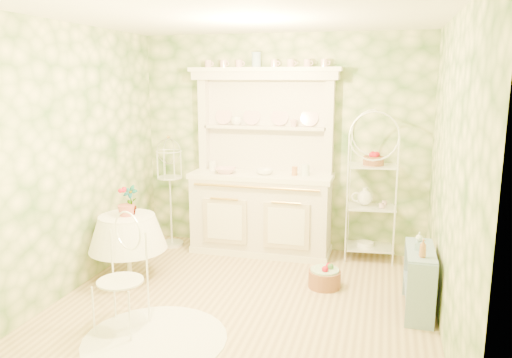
% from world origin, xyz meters
% --- Properties ---
extents(floor, '(3.60, 3.60, 0.00)m').
position_xyz_m(floor, '(0.00, 0.00, 0.00)').
color(floor, tan).
rests_on(floor, ground).
extents(ceiling, '(3.60, 3.60, 0.00)m').
position_xyz_m(ceiling, '(0.00, 0.00, 2.70)').
color(ceiling, white).
rests_on(ceiling, floor).
extents(wall_left, '(3.60, 3.60, 0.00)m').
position_xyz_m(wall_left, '(-1.80, 0.00, 1.35)').
color(wall_left, beige).
rests_on(wall_left, floor).
extents(wall_right, '(3.60, 3.60, 0.00)m').
position_xyz_m(wall_right, '(1.80, 0.00, 1.35)').
color(wall_right, beige).
rests_on(wall_right, floor).
extents(wall_back, '(3.60, 3.60, 0.00)m').
position_xyz_m(wall_back, '(0.00, 1.80, 1.35)').
color(wall_back, beige).
rests_on(wall_back, floor).
extents(wall_front, '(3.60, 3.60, 0.00)m').
position_xyz_m(wall_front, '(0.00, -1.80, 1.35)').
color(wall_front, beige).
rests_on(wall_front, floor).
extents(kitchen_dresser, '(1.87, 0.61, 2.29)m').
position_xyz_m(kitchen_dresser, '(-0.20, 1.52, 1.15)').
color(kitchen_dresser, white).
rests_on(kitchen_dresser, floor).
extents(bakers_rack, '(0.63, 0.48, 1.89)m').
position_xyz_m(bakers_rack, '(1.14, 1.61, 0.95)').
color(bakers_rack, white).
rests_on(bakers_rack, floor).
extents(side_shelf, '(0.34, 0.72, 0.60)m').
position_xyz_m(side_shelf, '(1.63, 0.28, 0.30)').
color(side_shelf, '#82A0B8').
rests_on(side_shelf, floor).
extents(round_table, '(0.90, 0.90, 0.78)m').
position_xyz_m(round_table, '(-1.39, 0.32, 0.39)').
color(round_table, white).
rests_on(round_table, floor).
extents(cafe_chair, '(0.58, 0.58, 0.96)m').
position_xyz_m(cafe_chair, '(-0.89, -0.73, 0.48)').
color(cafe_chair, white).
rests_on(cafe_chair, floor).
extents(birdcage_stand, '(0.39, 0.39, 1.54)m').
position_xyz_m(birdcage_stand, '(-1.40, 1.46, 0.77)').
color(birdcage_stand, white).
rests_on(birdcage_stand, floor).
extents(floor_basket, '(0.34, 0.34, 0.20)m').
position_xyz_m(floor_basket, '(0.71, 0.62, 0.10)').
color(floor_basket, '#945D3B').
rests_on(floor_basket, floor).
extents(lace_rug, '(1.24, 1.24, 0.01)m').
position_xyz_m(lace_rug, '(-0.54, -0.82, 0.01)').
color(lace_rug, white).
rests_on(lace_rug, floor).
extents(bowl_floral, '(0.32, 0.32, 0.07)m').
position_xyz_m(bowl_floral, '(-0.63, 1.43, 1.02)').
color(bowl_floral, white).
rests_on(bowl_floral, kitchen_dresser).
extents(bowl_white, '(0.28, 0.28, 0.07)m').
position_xyz_m(bowl_white, '(-0.14, 1.47, 1.02)').
color(bowl_white, white).
rests_on(bowl_white, kitchen_dresser).
extents(cup_left, '(0.17, 0.17, 0.11)m').
position_xyz_m(cup_left, '(-0.56, 1.68, 1.61)').
color(cup_left, white).
rests_on(cup_left, kitchen_dresser).
extents(cup_right, '(0.11, 0.11, 0.09)m').
position_xyz_m(cup_right, '(0.17, 1.68, 1.61)').
color(cup_right, white).
rests_on(cup_right, kitchen_dresser).
extents(potted_geranium, '(0.18, 0.14, 0.32)m').
position_xyz_m(potted_geranium, '(-1.35, 0.36, 0.85)').
color(potted_geranium, '#3F7238').
rests_on(potted_geranium, round_table).
extents(bottle_amber, '(0.08, 0.08, 0.16)m').
position_xyz_m(bottle_amber, '(1.63, 0.07, 0.68)').
color(bottle_amber, '#AC6F3D').
rests_on(bottle_amber, side_shelf).
extents(bottle_blue, '(0.05, 0.05, 0.11)m').
position_xyz_m(bottle_blue, '(1.59, 0.26, 0.65)').
color(bottle_blue, '#94B7D2').
rests_on(bottle_blue, side_shelf).
extents(bottle_glass, '(0.09, 0.09, 0.09)m').
position_xyz_m(bottle_glass, '(1.62, 0.53, 0.65)').
color(bottle_glass, silver).
rests_on(bottle_glass, side_shelf).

